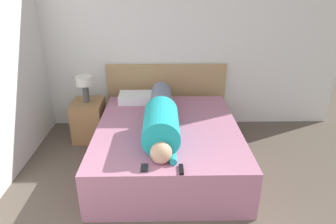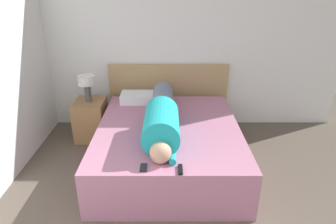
# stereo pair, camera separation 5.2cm
# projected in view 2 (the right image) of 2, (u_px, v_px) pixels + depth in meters

# --- Properties ---
(wall_back) EXTENTS (5.02, 0.06, 2.60)m
(wall_back) POSITION_uv_depth(u_px,v_px,m) (175.00, 42.00, 4.40)
(wall_back) COLOR white
(wall_back) RESTS_ON ground_plane
(bed) EXTENTS (1.69, 2.00, 0.53)m
(bed) POSITION_uv_depth(u_px,v_px,m) (168.00, 145.00, 3.70)
(bed) COLOR #B2708E
(bed) RESTS_ON ground_plane
(headboard) EXTENTS (1.81, 0.04, 0.98)m
(headboard) POSITION_uv_depth(u_px,v_px,m) (168.00, 95.00, 4.66)
(headboard) COLOR tan
(headboard) RESTS_ON ground_plane
(nightstand) EXTENTS (0.42, 0.49, 0.57)m
(nightstand) POSITION_uv_depth(u_px,v_px,m) (90.00, 120.00, 4.33)
(nightstand) COLOR olive
(nightstand) RESTS_ON ground_plane
(table_lamp) EXTENTS (0.24, 0.24, 0.37)m
(table_lamp) POSITION_uv_depth(u_px,v_px,m) (86.00, 83.00, 4.11)
(table_lamp) COLOR #4C4C51
(table_lamp) RESTS_ON nightstand
(person_lying) EXTENTS (0.38, 1.75, 0.38)m
(person_lying) POSITION_uv_depth(u_px,v_px,m) (161.00, 117.00, 3.44)
(person_lying) COLOR tan
(person_lying) RESTS_ON bed
(pillow_near_headboard) EXTENTS (0.51, 0.32, 0.13)m
(pillow_near_headboard) POSITION_uv_depth(u_px,v_px,m) (138.00, 98.00, 4.29)
(pillow_near_headboard) COLOR white
(pillow_near_headboard) RESTS_ON bed
(tv_remote) EXTENTS (0.04, 0.15, 0.02)m
(tv_remote) POSITION_uv_depth(u_px,v_px,m) (180.00, 169.00, 2.75)
(tv_remote) COLOR black
(tv_remote) RESTS_ON bed
(cell_phone) EXTENTS (0.06, 0.13, 0.01)m
(cell_phone) POSITION_uv_depth(u_px,v_px,m) (143.00, 168.00, 2.78)
(cell_phone) COLOR black
(cell_phone) RESTS_ON bed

